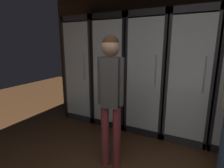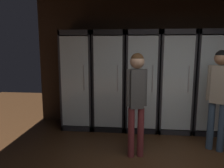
# 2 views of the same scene
# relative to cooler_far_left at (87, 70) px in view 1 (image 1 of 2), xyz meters

# --- Properties ---
(wall_back) EXTENTS (6.00, 0.06, 2.80)m
(wall_back) POSITION_rel_cooler_far_left_xyz_m (2.02, 0.32, 0.40)
(wall_back) COLOR black
(wall_back) RESTS_ON ground
(cooler_far_left) EXTENTS (0.64, 0.65, 2.05)m
(cooler_far_left) POSITION_rel_cooler_far_left_xyz_m (0.00, 0.00, 0.00)
(cooler_far_left) COLOR #2B2B30
(cooler_far_left) RESTS_ON ground
(cooler_left) EXTENTS (0.64, 0.65, 2.05)m
(cooler_left) POSITION_rel_cooler_far_left_xyz_m (0.67, -0.00, -0.01)
(cooler_left) COLOR black
(cooler_left) RESTS_ON ground
(cooler_center) EXTENTS (0.64, 0.65, 2.05)m
(cooler_center) POSITION_rel_cooler_far_left_xyz_m (1.33, 0.00, 0.00)
(cooler_center) COLOR black
(cooler_center) RESTS_ON ground
(cooler_right) EXTENTS (0.64, 0.65, 2.05)m
(cooler_right) POSITION_rel_cooler_far_left_xyz_m (2.00, 0.00, -0.00)
(cooler_right) COLOR #2B2B30
(cooler_right) RESTS_ON ground
(shopper_far) EXTENTS (0.31, 0.21, 1.63)m
(shopper_far) POSITION_rel_cooler_far_left_xyz_m (1.22, -1.27, 0.03)
(shopper_far) COLOR brown
(shopper_far) RESTS_ON ground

